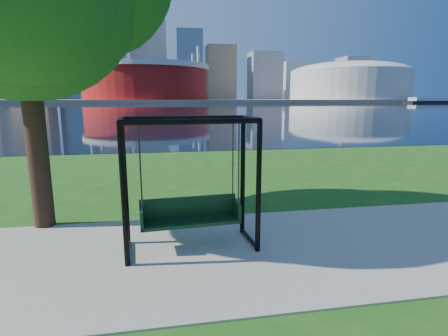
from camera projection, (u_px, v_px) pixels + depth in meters
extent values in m
plane|color=#1E5114|center=(221.00, 242.00, 6.91)|extent=(900.00, 900.00, 0.00)
cube|color=#9E937F|center=(225.00, 252.00, 6.42)|extent=(120.00, 4.00, 0.03)
cube|color=black|center=(164.00, 108.00, 105.35)|extent=(900.00, 180.00, 0.02)
cube|color=#937F60|center=(161.00, 100.00, 302.04)|extent=(900.00, 228.00, 2.00)
cylinder|color=maroon|center=(146.00, 83.00, 229.43)|extent=(80.00, 80.00, 22.00)
cylinder|color=silver|center=(145.00, 68.00, 227.57)|extent=(83.00, 83.00, 3.00)
cylinder|color=silver|center=(193.00, 77.00, 252.50)|extent=(2.00, 2.00, 32.00)
cylinder|color=silver|center=(98.00, 76.00, 241.08)|extent=(2.00, 2.00, 32.00)
cylinder|color=silver|center=(87.00, 72.00, 204.40)|extent=(2.00, 2.00, 32.00)
cylinder|color=silver|center=(199.00, 73.00, 215.83)|extent=(2.00, 2.00, 32.00)
cylinder|color=beige|center=(349.00, 86.00, 254.79)|extent=(84.00, 84.00, 20.00)
ellipsoid|color=beige|center=(350.00, 73.00, 253.03)|extent=(84.00, 84.00, 15.12)
cube|color=#998466|center=(28.00, 42.00, 270.07)|extent=(26.00, 26.00, 88.00)
cube|color=slate|center=(76.00, 43.00, 298.72)|extent=(30.00, 24.00, 95.00)
cube|color=gray|center=(111.00, 55.00, 286.88)|extent=(24.00, 24.00, 72.00)
cube|color=silver|center=(149.00, 55.00, 320.26)|extent=(32.00, 28.00, 80.00)
cube|color=slate|center=(189.00, 65.00, 304.36)|extent=(22.00, 22.00, 58.00)
cube|color=#998466|center=(220.00, 73.00, 325.03)|extent=(26.00, 26.00, 48.00)
cube|color=gray|center=(265.00, 76.00, 322.91)|extent=(28.00, 24.00, 42.00)
cube|color=silver|center=(295.00, 81.00, 354.57)|extent=(30.00, 26.00, 36.00)
cube|color=gray|center=(351.00, 78.00, 343.55)|extent=(24.00, 24.00, 40.00)
cube|color=#998466|center=(378.00, 84.00, 365.75)|extent=(26.00, 26.00, 32.00)
cylinder|color=black|center=(124.00, 198.00, 5.65)|extent=(0.10, 0.10, 2.42)
cylinder|color=black|center=(259.00, 189.00, 6.21)|extent=(0.10, 0.10, 2.42)
cylinder|color=black|center=(125.00, 184.00, 6.55)|extent=(0.10, 0.10, 2.42)
cylinder|color=black|center=(243.00, 177.00, 7.11)|extent=(0.10, 0.10, 2.42)
cylinder|color=black|center=(193.00, 122.00, 5.69)|extent=(2.31, 0.27, 0.09)
cylinder|color=black|center=(185.00, 118.00, 6.59)|extent=(2.31, 0.27, 0.09)
cylinder|color=black|center=(120.00, 121.00, 5.86)|extent=(0.16, 0.95, 0.09)
cylinder|color=black|center=(128.00, 251.00, 6.32)|extent=(0.15, 0.95, 0.08)
cylinder|color=black|center=(251.00, 119.00, 6.43)|extent=(0.16, 0.95, 0.09)
cylinder|color=black|center=(249.00, 238.00, 6.88)|extent=(0.15, 0.95, 0.08)
cube|color=black|center=(191.00, 222.00, 6.51)|extent=(1.87, 0.61, 0.06)
cube|color=black|center=(189.00, 207.00, 6.66)|extent=(1.84, 0.19, 0.40)
cube|color=black|center=(142.00, 218.00, 6.27)|extent=(0.09, 0.48, 0.36)
cube|color=black|center=(236.00, 211.00, 6.70)|extent=(0.09, 0.48, 0.36)
cylinder|color=#2B2B2F|center=(141.00, 170.00, 5.91)|extent=(0.03, 0.03, 1.53)
cylinder|color=#2B2B2F|center=(239.00, 165.00, 6.33)|extent=(0.03, 0.03, 1.53)
cylinder|color=#2B2B2F|center=(140.00, 166.00, 6.27)|extent=(0.03, 0.03, 1.53)
cylinder|color=#2B2B2F|center=(233.00, 161.00, 6.70)|extent=(0.03, 0.03, 1.53)
cylinder|color=black|center=(35.00, 130.00, 7.34)|extent=(0.43, 0.43, 4.27)
cube|color=black|center=(431.00, 102.00, 211.11)|extent=(33.55, 10.61, 1.32)
cube|color=silver|center=(431.00, 99.00, 210.78)|extent=(26.85, 8.60, 1.99)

